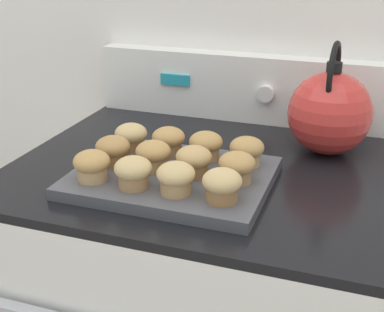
# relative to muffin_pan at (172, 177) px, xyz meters

# --- Properties ---
(control_panel) EXTENTS (0.74, 0.07, 0.16)m
(control_panel) POSITION_rel_muffin_pan_xyz_m (0.03, 0.41, 0.07)
(control_panel) COLOR white
(control_panel) RESTS_ON stove_range
(muffin_pan) EXTENTS (0.36, 0.28, 0.02)m
(muffin_pan) POSITION_rel_muffin_pan_xyz_m (0.00, 0.00, 0.00)
(muffin_pan) COLOR #4C4C51
(muffin_pan) RESTS_ON stove_range
(muffin_r0_c0) EXTENTS (0.07, 0.07, 0.06)m
(muffin_r0_c0) POSITION_rel_muffin_pan_xyz_m (-0.12, -0.08, 0.04)
(muffin_r0_c0) COLOR tan
(muffin_r0_c0) RESTS_ON muffin_pan
(muffin_r0_c1) EXTENTS (0.07, 0.07, 0.06)m
(muffin_r0_c1) POSITION_rel_muffin_pan_xyz_m (-0.04, -0.08, 0.04)
(muffin_r0_c1) COLOR #A37A4C
(muffin_r0_c1) RESTS_ON muffin_pan
(muffin_r0_c2) EXTENTS (0.07, 0.07, 0.06)m
(muffin_r0_c2) POSITION_rel_muffin_pan_xyz_m (0.04, -0.08, 0.04)
(muffin_r0_c2) COLOR tan
(muffin_r0_c2) RESTS_ON muffin_pan
(muffin_r0_c3) EXTENTS (0.07, 0.07, 0.06)m
(muffin_r0_c3) POSITION_rel_muffin_pan_xyz_m (0.12, -0.08, 0.04)
(muffin_r0_c3) COLOR olive
(muffin_r0_c3) RESTS_ON muffin_pan
(muffin_r1_c0) EXTENTS (0.07, 0.07, 0.06)m
(muffin_r1_c0) POSITION_rel_muffin_pan_xyz_m (-0.12, -0.00, 0.04)
(muffin_r1_c0) COLOR olive
(muffin_r1_c0) RESTS_ON muffin_pan
(muffin_r1_c1) EXTENTS (0.07, 0.07, 0.06)m
(muffin_r1_c1) POSITION_rel_muffin_pan_xyz_m (-0.04, 0.00, 0.04)
(muffin_r1_c1) COLOR tan
(muffin_r1_c1) RESTS_ON muffin_pan
(muffin_r1_c2) EXTENTS (0.07, 0.07, 0.06)m
(muffin_r1_c2) POSITION_rel_muffin_pan_xyz_m (0.04, 0.00, 0.04)
(muffin_r1_c2) COLOR olive
(muffin_r1_c2) RESTS_ON muffin_pan
(muffin_r1_c3) EXTENTS (0.07, 0.07, 0.06)m
(muffin_r1_c3) POSITION_rel_muffin_pan_xyz_m (0.12, 0.00, 0.04)
(muffin_r1_c3) COLOR #A37A4C
(muffin_r1_c3) RESTS_ON muffin_pan
(muffin_r2_c0) EXTENTS (0.07, 0.07, 0.06)m
(muffin_r2_c0) POSITION_rel_muffin_pan_xyz_m (-0.12, 0.08, 0.04)
(muffin_r2_c0) COLOR olive
(muffin_r2_c0) RESTS_ON muffin_pan
(muffin_r2_c1) EXTENTS (0.07, 0.07, 0.06)m
(muffin_r2_c1) POSITION_rel_muffin_pan_xyz_m (-0.04, 0.08, 0.04)
(muffin_r2_c1) COLOR #A37A4C
(muffin_r2_c1) RESTS_ON muffin_pan
(muffin_r2_c2) EXTENTS (0.07, 0.07, 0.06)m
(muffin_r2_c2) POSITION_rel_muffin_pan_xyz_m (0.04, 0.08, 0.04)
(muffin_r2_c2) COLOR tan
(muffin_r2_c2) RESTS_ON muffin_pan
(muffin_r2_c3) EXTENTS (0.07, 0.07, 0.06)m
(muffin_r2_c3) POSITION_rel_muffin_pan_xyz_m (0.12, 0.08, 0.04)
(muffin_r2_c3) COLOR tan
(muffin_r2_c3) RESTS_ON muffin_pan
(tea_kettle) EXTENTS (0.18, 0.20, 0.24)m
(tea_kettle) POSITION_rel_muffin_pan_xyz_m (0.26, 0.25, 0.08)
(tea_kettle) COLOR red
(tea_kettle) RESTS_ON stove_range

